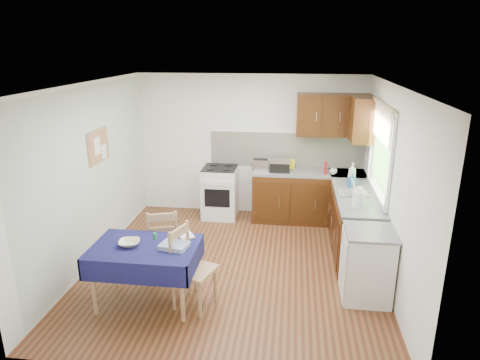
# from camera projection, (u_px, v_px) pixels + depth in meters

# --- Properties ---
(floor) EXTENTS (4.20, 4.20, 0.00)m
(floor) POSITION_uv_depth(u_px,v_px,m) (234.00, 266.00, 6.00)
(floor) COLOR #4A2513
(floor) RESTS_ON ground
(ceiling) EXTENTS (4.00, 4.20, 0.02)m
(ceiling) POSITION_uv_depth(u_px,v_px,m) (233.00, 85.00, 5.24)
(ceiling) COLOR white
(ceiling) RESTS_ON wall_back
(wall_back) EXTENTS (4.00, 0.02, 2.50)m
(wall_back) POSITION_uv_depth(u_px,v_px,m) (250.00, 146.00, 7.61)
(wall_back) COLOR silver
(wall_back) RESTS_ON ground
(wall_front) EXTENTS (4.00, 0.02, 2.50)m
(wall_front) POSITION_uv_depth(u_px,v_px,m) (199.00, 257.00, 3.64)
(wall_front) COLOR silver
(wall_front) RESTS_ON ground
(wall_left) EXTENTS (0.02, 4.20, 2.50)m
(wall_left) POSITION_uv_depth(u_px,v_px,m) (89.00, 176.00, 5.86)
(wall_left) COLOR silver
(wall_left) RESTS_ON ground
(wall_right) EXTENTS (0.02, 4.20, 2.50)m
(wall_right) POSITION_uv_depth(u_px,v_px,m) (391.00, 188.00, 5.38)
(wall_right) COLOR silver
(wall_right) RESTS_ON ground
(base_cabinets) EXTENTS (1.90, 2.30, 0.86)m
(base_cabinets) POSITION_uv_depth(u_px,v_px,m) (328.00, 209.00, 6.90)
(base_cabinets) COLOR black
(base_cabinets) RESTS_ON ground
(worktop_back) EXTENTS (1.90, 0.60, 0.04)m
(worktop_back) POSITION_uv_depth(u_px,v_px,m) (309.00, 172.00, 7.31)
(worktop_back) COLOR slate
(worktop_back) RESTS_ON base_cabinets
(worktop_right) EXTENTS (0.60, 1.70, 0.04)m
(worktop_right) POSITION_uv_depth(u_px,v_px,m) (357.00, 197.00, 6.14)
(worktop_right) COLOR slate
(worktop_right) RESTS_ON base_cabinets
(worktop_corner) EXTENTS (0.60, 0.60, 0.04)m
(worktop_corner) POSITION_uv_depth(u_px,v_px,m) (348.00, 174.00, 7.23)
(worktop_corner) COLOR slate
(worktop_corner) RESTS_ON base_cabinets
(splashback) EXTENTS (2.70, 0.02, 0.60)m
(splashback) POSITION_uv_depth(u_px,v_px,m) (287.00, 150.00, 7.53)
(splashback) COLOR #F0E1CC
(splashback) RESTS_ON wall_back
(upper_cabinets) EXTENTS (1.20, 0.85, 0.70)m
(upper_cabinets) POSITION_uv_depth(u_px,v_px,m) (341.00, 117.00, 6.96)
(upper_cabinets) COLOR black
(upper_cabinets) RESTS_ON wall_back
(stove) EXTENTS (0.60, 0.61, 0.92)m
(stove) POSITION_uv_depth(u_px,v_px,m) (220.00, 192.00, 7.62)
(stove) COLOR white
(stove) RESTS_ON ground
(window) EXTENTS (0.04, 1.48, 1.26)m
(window) POSITION_uv_depth(u_px,v_px,m) (381.00, 144.00, 5.93)
(window) COLOR #2E5020
(window) RESTS_ON wall_right
(fridge) EXTENTS (0.58, 0.60, 0.89)m
(fridge) POSITION_uv_depth(u_px,v_px,m) (367.00, 265.00, 5.14)
(fridge) COLOR white
(fridge) RESTS_ON ground
(corkboard) EXTENTS (0.04, 0.62, 0.47)m
(corkboard) POSITION_uv_depth(u_px,v_px,m) (98.00, 146.00, 6.03)
(corkboard) COLOR #A27751
(corkboard) RESTS_ON wall_left
(dining_table) EXTENTS (1.23, 0.83, 0.74)m
(dining_table) POSITION_uv_depth(u_px,v_px,m) (145.00, 254.00, 4.98)
(dining_table) COLOR #0F0D37
(dining_table) RESTS_ON ground
(chair_far) EXTENTS (0.54, 0.54, 0.97)m
(chair_far) POSITION_uv_depth(u_px,v_px,m) (163.00, 241.00, 5.62)
(chair_far) COLOR #A27751
(chair_far) RESTS_ON ground
(chair_near) EXTENTS (0.55, 0.55, 0.99)m
(chair_near) POSITION_uv_depth(u_px,v_px,m) (190.00, 265.00, 4.96)
(chair_near) COLOR #A27751
(chair_near) RESTS_ON ground
(toaster) EXTENTS (0.28, 0.17, 0.22)m
(toaster) POSITION_uv_depth(u_px,v_px,m) (261.00, 165.00, 7.32)
(toaster) COLOR silver
(toaster) RESTS_ON worktop_back
(sandwich_press) EXTENTS (0.33, 0.29, 0.19)m
(sandwich_press) POSITION_uv_depth(u_px,v_px,m) (280.00, 166.00, 7.30)
(sandwich_press) COLOR black
(sandwich_press) RESTS_ON worktop_back
(sauce_bottle) EXTENTS (0.05, 0.05, 0.21)m
(sauce_bottle) POSITION_uv_depth(u_px,v_px,m) (326.00, 168.00, 7.11)
(sauce_bottle) COLOR #B60E16
(sauce_bottle) RESTS_ON worktop_back
(yellow_packet) EXTENTS (0.12, 0.09, 0.15)m
(yellow_packet) POSITION_uv_depth(u_px,v_px,m) (291.00, 164.00, 7.47)
(yellow_packet) COLOR yellow
(yellow_packet) RESTS_ON worktop_back
(dish_rack) EXTENTS (0.42, 0.32, 0.20)m
(dish_rack) POSITION_uv_depth(u_px,v_px,m) (353.00, 192.00, 6.20)
(dish_rack) COLOR gray
(dish_rack) RESTS_ON worktop_right
(kettle) EXTENTS (0.17, 0.17, 0.28)m
(kettle) POSITION_uv_depth(u_px,v_px,m) (359.00, 197.00, 5.70)
(kettle) COLOR white
(kettle) RESTS_ON worktop_right
(cup) EXTENTS (0.16, 0.16, 0.10)m
(cup) POSITION_uv_depth(u_px,v_px,m) (333.00, 171.00, 7.13)
(cup) COLOR white
(cup) RESTS_ON worktop_back
(soap_bottle_a) EXTENTS (0.17, 0.17, 0.33)m
(soap_bottle_a) POSITION_uv_depth(u_px,v_px,m) (352.00, 173.00, 6.64)
(soap_bottle_a) COLOR white
(soap_bottle_a) RESTS_ON worktop_right
(soap_bottle_b) EXTENTS (0.13, 0.13, 0.21)m
(soap_bottle_b) POSITION_uv_depth(u_px,v_px,m) (352.00, 180.00, 6.49)
(soap_bottle_b) COLOR #1B559F
(soap_bottle_b) RESTS_ON worktop_right
(soap_bottle_c) EXTENTS (0.15, 0.15, 0.15)m
(soap_bottle_c) POSITION_uv_depth(u_px,v_px,m) (357.00, 194.00, 5.99)
(soap_bottle_c) COLOR #238338
(soap_bottle_c) RESTS_ON worktop_right
(plate_bowl) EXTENTS (0.29, 0.29, 0.06)m
(plate_bowl) POSITION_uv_depth(u_px,v_px,m) (129.00, 243.00, 4.96)
(plate_bowl) COLOR beige
(plate_bowl) RESTS_ON dining_table
(book) EXTENTS (0.27, 0.29, 0.02)m
(book) POSITION_uv_depth(u_px,v_px,m) (179.00, 237.00, 5.17)
(book) COLOR white
(book) RESTS_ON dining_table
(spice_jar) EXTENTS (0.04, 0.04, 0.08)m
(spice_jar) POSITION_uv_depth(u_px,v_px,m) (155.00, 236.00, 5.11)
(spice_jar) COLOR #268C3A
(spice_jar) RESTS_ON dining_table
(tea_towel) EXTENTS (0.35, 0.30, 0.05)m
(tea_towel) POSITION_uv_depth(u_px,v_px,m) (174.00, 246.00, 4.90)
(tea_towel) COLOR navy
(tea_towel) RESTS_ON dining_table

